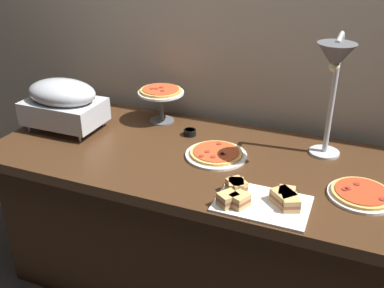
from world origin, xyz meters
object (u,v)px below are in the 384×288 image
(pizza_plate_front, at_px, (216,154))
(pizza_plate_center, at_px, (361,194))
(heat_lamp, at_px, (334,70))
(pizza_plate_raised_stand, at_px, (161,95))
(sandwich_platter, at_px, (260,198))
(chafing_dish, at_px, (63,102))
(sauce_cup_near, at_px, (190,132))

(pizza_plate_front, bearing_deg, pizza_plate_center, -9.16)
(heat_lamp, height_order, pizza_plate_front, heat_lamp)
(pizza_plate_center, distance_m, pizza_plate_raised_stand, 1.13)
(sandwich_platter, bearing_deg, pizza_plate_raised_stand, 140.44)
(pizza_plate_front, bearing_deg, sandwich_platter, -46.62)
(chafing_dish, relative_size, pizza_plate_front, 1.37)
(pizza_plate_front, distance_m, pizza_plate_raised_stand, 0.51)
(pizza_plate_raised_stand, relative_size, sandwich_platter, 0.69)
(sandwich_platter, distance_m, sauce_cup_near, 0.67)
(pizza_plate_raised_stand, xyz_separation_m, sauce_cup_near, (0.21, -0.11, -0.14))
(sauce_cup_near, bearing_deg, sandwich_platter, -43.94)
(pizza_plate_raised_stand, height_order, sauce_cup_near, pizza_plate_raised_stand)
(heat_lamp, distance_m, sauce_cup_near, 0.79)
(pizza_plate_center, bearing_deg, sandwich_platter, -151.13)
(heat_lamp, height_order, pizza_plate_center, heat_lamp)
(chafing_dish, bearing_deg, pizza_plate_raised_stand, 33.81)
(sandwich_platter, height_order, sauce_cup_near, sandwich_platter)
(pizza_plate_raised_stand, bearing_deg, pizza_plate_front, -33.67)
(chafing_dish, xyz_separation_m, sandwich_platter, (1.11, -0.29, -0.13))
(chafing_dish, relative_size, pizza_plate_raised_stand, 1.60)
(chafing_dish, height_order, pizza_plate_center, chafing_dish)
(pizza_plate_front, xyz_separation_m, pizza_plate_raised_stand, (-0.41, 0.27, 0.14))
(heat_lamp, bearing_deg, chafing_dish, -176.54)
(chafing_dish, relative_size, sandwich_platter, 1.11)
(pizza_plate_center, distance_m, sandwich_platter, 0.41)
(chafing_dish, height_order, heat_lamp, heat_lamp)
(pizza_plate_raised_stand, height_order, sandwich_platter, pizza_plate_raised_stand)
(pizza_plate_center, relative_size, sandwich_platter, 0.74)
(chafing_dish, distance_m, heat_lamp, 1.32)
(pizza_plate_raised_stand, bearing_deg, heat_lamp, -13.12)
(heat_lamp, bearing_deg, sandwich_platter, -115.22)
(chafing_dish, height_order, pizza_plate_raised_stand, chafing_dish)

